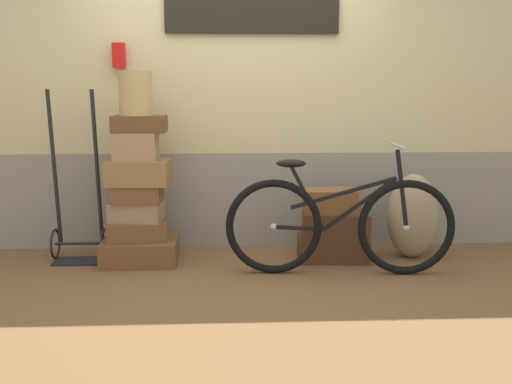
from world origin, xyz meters
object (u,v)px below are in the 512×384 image
Objects in this scene: suitcase_5 at (136,146)px; suitcase_2 at (137,211)px; suitcase_1 at (138,229)px; suitcase_3 at (138,193)px; suitcase_4 at (139,172)px; suitcase_6 at (140,124)px; suitcase_7 at (333,248)px; wicker_basket at (136,94)px; bicycle at (339,225)px; suitcase_9 at (330,201)px; luggage_trolley at (78,218)px; suitcase_8 at (335,224)px; suitcase_0 at (141,250)px; burlap_sack at (412,216)px.

suitcase_2 is at bearing 135.57° from suitcase_5.
suitcase_2 reaches higher than suitcase_1.
suitcase_4 is at bearing 58.70° from suitcase_3.
suitcase_7 is at bearing -1.65° from suitcase_6.
wicker_basket reaches higher than suitcase_4.
bicycle is (1.53, -0.39, -0.35)m from suitcase_4.
bicycle reaches higher than suitcase_9.
suitcase_7 is 2.09m from luggage_trolley.
wicker_basket reaches higher than suitcase_1.
suitcase_5 is 0.98× the size of wicker_basket.
suitcase_1 is 1.59m from suitcase_8.
suitcase_3 is 1.60m from suitcase_8.
suitcase_5 is at bearing 107.83° from suitcase_3.
suitcase_5 is (0.01, -0.00, 0.67)m from suitcase_1.
suitcase_7 is (1.53, -0.03, -1.01)m from suitcase_6.
bicycle is at bearing -20.62° from suitcase_1.
bicycle is at bearing -14.20° from wicker_basket.
suitcase_6 is (0.02, 0.04, 1.01)m from suitcase_0.
burlap_sack is 0.41× the size of bicycle.
wicker_basket is (-1.55, 0.01, 1.25)m from suitcase_7.
suitcase_9 is 0.38m from bicycle.
suitcase_3 is 0.90× the size of suitcase_9.
suitcase_7 is (1.56, 0.00, -0.47)m from suitcase_3.
suitcase_0 is at bearing -178.90° from burlap_sack.
suitcase_4 reaches higher than suitcase_9.
suitcase_6 is at bearing 53.37° from suitcase_4.
suitcase_5 is 0.18m from suitcase_6.
suitcase_3 is 1.59m from bicycle.
luggage_trolley is (-0.49, 0.09, 0.08)m from suitcase_1.
suitcase_6 is 1.62m from suitcase_9.
suitcase_7 is 0.81× the size of burlap_sack.
suitcase_2 is 0.71× the size of suitcase_7.
suitcase_8 is (1.58, 0.00, -0.27)m from suitcase_3.
suitcase_4 is 0.28× the size of bicycle.
suitcase_6 reaches higher than suitcase_5.
wicker_basket is (0.01, 0.01, 0.78)m from suitcase_3.
bicycle is at bearing -14.50° from suitcase_0.
suitcase_5 reaches higher than suitcase_2.
suitcase_3 is 2.23m from burlap_sack.
suitcase_3 reaches higher than suitcase_1.
suitcase_3 is 1.13× the size of suitcase_5.
bicycle is at bearing -13.30° from luggage_trolley.
suitcase_9 is at bearing -150.53° from suitcase_7.
suitcase_9 is at bearing -2.30° from suitcase_6.
suitcase_8 is at bearing -2.89° from luggage_trolley.
suitcase_3 is 0.17m from suitcase_4.
wicker_basket reaches higher than suitcase_2.
suitcase_4 is at bearing -10.14° from luggage_trolley.
bicycle reaches higher than suitcase_7.
wicker_basket is at bearing -179.25° from burlap_sack.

